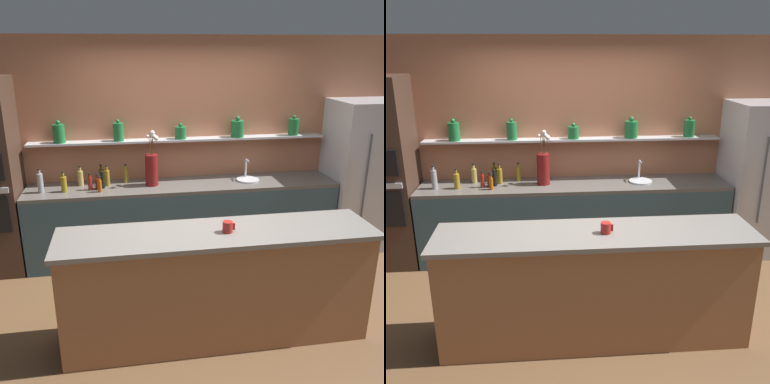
% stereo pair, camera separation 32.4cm
% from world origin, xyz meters
% --- Properties ---
extents(ground_plane, '(12.00, 12.00, 0.00)m').
position_xyz_m(ground_plane, '(0.00, 0.00, 0.00)').
color(ground_plane, brown).
extents(back_wall_unit, '(5.20, 0.28, 2.60)m').
position_xyz_m(back_wall_unit, '(-0.00, 1.60, 1.30)').
color(back_wall_unit, '#A86647').
rests_on(back_wall_unit, ground_plane).
extents(back_counter_unit, '(3.65, 0.62, 0.92)m').
position_xyz_m(back_counter_unit, '(-0.05, 1.24, 0.46)').
color(back_counter_unit, '#334C56').
rests_on(back_counter_unit, ground_plane).
extents(island_counter, '(2.67, 0.61, 1.02)m').
position_xyz_m(island_counter, '(0.00, -0.39, 0.51)').
color(island_counter, '#99603D').
rests_on(island_counter, ground_plane).
extents(refrigerator, '(0.80, 0.73, 1.86)m').
position_xyz_m(refrigerator, '(2.20, 1.20, 0.93)').
color(refrigerator, '#B7B7BC').
rests_on(refrigerator, ground_plane).
extents(flower_vase, '(0.17, 0.15, 0.66)m').
position_xyz_m(flower_vase, '(-0.42, 1.25, 1.13)').
color(flower_vase, maroon).
rests_on(flower_vase, back_counter_unit).
extents(sink_fixture, '(0.27, 0.27, 0.25)m').
position_xyz_m(sink_fixture, '(0.74, 1.25, 0.95)').
color(sink_fixture, '#B7B7BC').
rests_on(sink_fixture, back_counter_unit).
extents(bottle_sauce_0, '(0.05, 0.05, 0.20)m').
position_xyz_m(bottle_sauce_0, '(-1.13, 1.19, 1.00)').
color(bottle_sauce_0, maroon).
rests_on(bottle_sauce_0, back_counter_unit).
extents(bottle_sauce_1, '(0.05, 0.05, 0.18)m').
position_xyz_m(bottle_sauce_1, '(-1.02, 1.10, 1.00)').
color(bottle_sauce_1, '#9E4C0A').
rests_on(bottle_sauce_1, back_counter_unit).
extents(bottle_oil_2, '(0.06, 0.06, 0.23)m').
position_xyz_m(bottle_oil_2, '(-1.01, 1.41, 1.01)').
color(bottle_oil_2, '#47380A').
rests_on(bottle_oil_2, back_counter_unit).
extents(bottle_oil_3, '(0.05, 0.05, 0.23)m').
position_xyz_m(bottle_oil_3, '(-0.72, 1.41, 1.01)').
color(bottle_oil_3, olive).
rests_on(bottle_oil_3, back_counter_unit).
extents(bottle_sauce_4, '(0.06, 0.06, 0.18)m').
position_xyz_m(bottle_sauce_4, '(-1.04, 1.19, 0.99)').
color(bottle_sauce_4, maroon).
rests_on(bottle_sauce_4, back_counter_unit).
extents(bottle_oil_5, '(0.06, 0.06, 0.24)m').
position_xyz_m(bottle_oil_5, '(-0.94, 1.32, 1.02)').
color(bottle_oil_5, olive).
rests_on(bottle_oil_5, back_counter_unit).
extents(bottle_spirit_6, '(0.07, 0.07, 0.28)m').
position_xyz_m(bottle_spirit_6, '(-1.66, 1.18, 1.04)').
color(bottle_spirit_6, gray).
rests_on(bottle_spirit_6, back_counter_unit).
extents(bottle_oil_7, '(0.07, 0.07, 0.24)m').
position_xyz_m(bottle_oil_7, '(-1.41, 1.17, 1.01)').
color(bottle_oil_7, olive).
rests_on(bottle_oil_7, back_counter_unit).
extents(bottle_spirit_8, '(0.07, 0.07, 0.24)m').
position_xyz_m(bottle_spirit_8, '(-1.25, 1.37, 1.02)').
color(bottle_spirit_8, tan).
rests_on(bottle_spirit_8, back_counter_unit).
extents(bottle_sauce_9, '(0.05, 0.05, 0.20)m').
position_xyz_m(bottle_sauce_9, '(-0.99, 1.23, 1.00)').
color(bottle_sauce_9, black).
rests_on(bottle_sauce_9, back_counter_unit).
extents(coffee_mug, '(0.10, 0.08, 0.09)m').
position_xyz_m(coffee_mug, '(0.08, -0.42, 1.07)').
color(coffee_mug, maroon).
rests_on(coffee_mug, island_counter).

